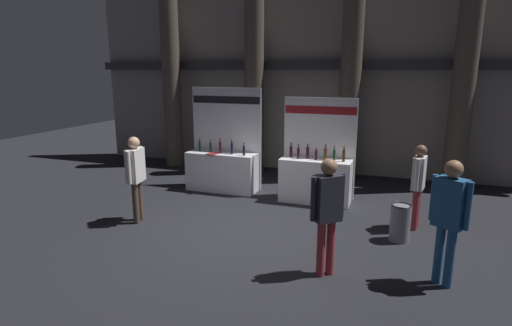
% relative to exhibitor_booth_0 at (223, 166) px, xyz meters
% --- Properties ---
extents(ground_plane, '(27.33, 27.33, 0.00)m').
position_rel_exhibitor_booth_0_xyz_m(ground_plane, '(1.46, -2.35, -0.62)').
color(ground_plane, black).
extents(hall_colonnade, '(13.66, 1.15, 5.67)m').
position_rel_exhibitor_booth_0_xyz_m(hall_colonnade, '(1.46, 2.67, 2.16)').
color(hall_colonnade, gray).
rests_on(hall_colonnade, ground_plane).
extents(exhibitor_booth_0, '(1.86, 0.72, 2.57)m').
position_rel_exhibitor_booth_0_xyz_m(exhibitor_booth_0, '(0.00, 0.00, 0.00)').
color(exhibitor_booth_0, white).
rests_on(exhibitor_booth_0, ground_plane).
extents(exhibitor_booth_1, '(1.69, 0.66, 2.39)m').
position_rel_exhibitor_booth_0_xyz_m(exhibitor_booth_1, '(2.41, -0.13, -0.01)').
color(exhibitor_booth_1, white).
rests_on(exhibitor_booth_1, ground_plane).
extents(trash_bin, '(0.36, 0.36, 0.68)m').
position_rel_exhibitor_booth_0_xyz_m(trash_bin, '(4.29, -1.86, -0.28)').
color(trash_bin, slate).
rests_on(trash_bin, ground_plane).
extents(visitor_0, '(0.45, 0.44, 1.79)m').
position_rel_exhibitor_booth_0_xyz_m(visitor_0, '(3.25, -3.55, 0.46)').
color(visitor_0, maroon).
rests_on(visitor_0, ground_plane).
extents(visitor_1, '(0.27, 0.55, 1.65)m').
position_rel_exhibitor_booth_0_xyz_m(visitor_1, '(4.56, -1.14, 0.35)').
color(visitor_1, maroon).
rests_on(visitor_1, ground_plane).
extents(visitor_2, '(0.49, 0.41, 1.83)m').
position_rel_exhibitor_booth_0_xyz_m(visitor_2, '(4.88, -3.29, 0.49)').
color(visitor_2, navy).
rests_on(visitor_2, ground_plane).
extents(visitor_4, '(0.29, 0.61, 1.74)m').
position_rel_exhibitor_booth_0_xyz_m(visitor_4, '(-0.70, -2.61, 0.43)').
color(visitor_4, '#47382D').
rests_on(visitor_4, ground_plane).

